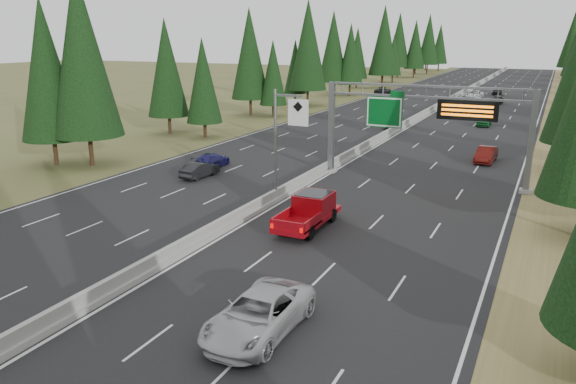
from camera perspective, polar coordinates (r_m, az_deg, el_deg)
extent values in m
cube|color=black|center=(92.21, 14.44, 7.93)|extent=(32.00, 260.00, 0.08)
cube|color=olive|center=(90.53, 25.60, 6.75)|extent=(3.60, 260.00, 0.06)
cube|color=#505728|center=(97.19, 4.01, 8.74)|extent=(3.60, 260.00, 0.06)
cube|color=gray|center=(92.19, 14.45, 8.04)|extent=(0.70, 260.00, 0.30)
cube|color=gray|center=(92.14, 14.47, 8.29)|extent=(0.30, 260.00, 0.60)
cube|color=slate|center=(48.58, 4.43, 6.52)|extent=(0.45, 0.45, 7.80)
cube|color=gray|center=(49.31, 4.34, 2.22)|extent=(0.90, 0.90, 0.30)
cube|color=slate|center=(45.45, 23.47, 4.64)|extent=(0.45, 0.45, 7.80)
cube|color=gray|center=(46.23, 22.97, 0.08)|extent=(0.90, 0.90, 0.30)
cube|color=slate|center=(45.89, 13.95, 10.39)|extent=(15.85, 0.35, 0.16)
cube|color=slate|center=(45.97, 13.89, 9.35)|extent=(15.85, 0.35, 0.16)
cube|color=#054C19|center=(46.66, 9.75, 8.02)|extent=(3.00, 0.10, 2.50)
cube|color=silver|center=(46.60, 9.73, 8.01)|extent=(2.85, 0.02, 2.35)
cube|color=#054C19|center=(46.23, 11.04, 9.76)|extent=(1.10, 0.10, 0.45)
cube|color=black|center=(45.23, 17.76, 7.91)|extent=(4.50, 0.40, 1.50)
cube|color=orange|center=(44.97, 17.76, 8.32)|extent=(3.80, 0.02, 0.18)
cube|color=orange|center=(45.01, 17.72, 7.88)|extent=(3.80, 0.02, 0.18)
cube|color=orange|center=(45.06, 17.69, 7.43)|extent=(3.80, 0.02, 0.18)
cylinder|color=slate|center=(39.69, -1.28, 4.65)|extent=(0.20, 0.20, 8.00)
cube|color=gray|center=(40.61, -1.25, -0.76)|extent=(0.50, 0.50, 0.20)
cube|color=slate|center=(38.72, 0.02, 9.77)|extent=(2.00, 0.15, 0.15)
cube|color=silver|center=(38.41, 1.03, 8.07)|extent=(1.50, 0.06, 1.80)
cylinder|color=black|center=(88.79, 26.75, 7.10)|extent=(0.40, 0.40, 1.99)
cone|color=black|center=(88.26, 27.25, 11.09)|extent=(4.49, 4.49, 10.47)
cylinder|color=black|center=(107.90, 26.93, 8.38)|extent=(0.40, 0.40, 2.26)
cylinder|color=black|center=(125.93, 26.94, 9.10)|extent=(0.40, 0.40, 1.86)
cylinder|color=black|center=(143.22, 27.11, 9.87)|extent=(0.40, 0.40, 2.83)
cylinder|color=black|center=(162.92, 26.76, 10.25)|extent=(0.40, 0.40, 1.94)
cone|color=black|center=(162.64, 27.02, 12.37)|extent=(4.36, 4.36, 10.18)
cylinder|color=black|center=(177.63, 26.61, 10.76)|extent=(0.40, 0.40, 3.02)
cone|color=black|center=(177.34, 26.99, 13.78)|extent=(6.79, 6.79, 15.84)
cylinder|color=black|center=(197.20, 26.55, 11.06)|extent=(0.40, 0.40, 2.76)
cone|color=black|center=(196.94, 26.86, 13.55)|extent=(6.22, 6.22, 14.51)
cylinder|color=black|center=(54.90, -19.37, 3.99)|extent=(0.40, 0.40, 2.79)
cone|color=black|center=(53.96, -20.22, 13.09)|extent=(6.28, 6.28, 14.64)
cylinder|color=black|center=(56.42, -22.54, 3.78)|extent=(0.40, 0.40, 2.40)
cone|color=black|center=(55.53, -23.36, 11.38)|extent=(5.41, 5.41, 12.63)
cylinder|color=black|center=(66.71, -8.42, 6.23)|extent=(0.40, 0.40, 1.84)
cone|color=black|center=(66.03, -8.62, 11.16)|extent=(4.14, 4.14, 9.67)
cylinder|color=black|center=(70.46, -11.93, 6.70)|extent=(0.40, 0.40, 2.19)
cone|color=black|center=(69.77, -12.25, 12.27)|extent=(4.94, 4.94, 11.52)
cylinder|color=black|center=(83.63, -1.49, 8.25)|extent=(0.40, 0.40, 1.78)
cone|color=black|center=(83.10, -1.52, 12.05)|extent=(4.00, 4.00, 9.32)
cylinder|color=black|center=(85.37, -3.82, 8.62)|extent=(0.40, 0.40, 2.50)
cone|color=black|center=(84.77, -3.92, 13.87)|extent=(5.63, 5.63, 13.14)
cylinder|color=black|center=(96.48, 2.01, 9.54)|extent=(0.40, 0.40, 2.79)
cone|color=black|center=(95.94, 2.06, 14.72)|extent=(6.27, 6.27, 14.64)
cylinder|color=black|center=(100.60, 0.74, 9.50)|extent=(0.40, 0.40, 1.77)
cone|color=black|center=(100.16, 0.75, 12.64)|extent=(3.97, 3.97, 9.27)
cylinder|color=black|center=(114.53, 6.27, 10.28)|extent=(0.40, 0.40, 2.24)
cone|color=black|center=(114.10, 6.38, 13.78)|extent=(5.04, 5.04, 11.76)
cylinder|color=black|center=(115.30, 4.54, 10.45)|extent=(0.40, 0.40, 2.62)
cone|color=black|center=(114.86, 4.63, 14.52)|extent=(5.89, 5.89, 13.75)
cylinder|color=black|center=(132.59, 9.56, 11.03)|extent=(0.40, 0.40, 2.91)
cone|color=black|center=(132.20, 9.74, 14.96)|extent=(6.56, 6.56, 15.30)
cylinder|color=black|center=(131.70, 6.96, 10.93)|extent=(0.40, 0.40, 2.15)
cone|color=black|center=(131.33, 7.06, 13.86)|extent=(4.85, 4.85, 11.31)
cylinder|color=black|center=(148.02, 10.55, 11.24)|extent=(0.40, 0.40, 1.90)
cone|color=black|center=(147.71, 10.67, 13.54)|extent=(4.27, 4.27, 9.96)
cylinder|color=black|center=(148.83, 9.52, 11.36)|extent=(0.40, 0.40, 2.12)
cone|color=black|center=(148.51, 9.64, 13.90)|extent=(4.77, 4.77, 11.12)
cylinder|color=black|center=(167.05, 12.65, 11.72)|extent=(0.40, 0.40, 2.54)
cone|color=black|center=(166.74, 12.81, 14.44)|extent=(5.72, 5.72, 13.34)
cylinder|color=black|center=(167.03, 11.07, 11.86)|extent=(0.40, 0.40, 2.86)
cone|color=black|center=(166.73, 11.23, 14.92)|extent=(6.43, 6.43, 15.00)
cylinder|color=black|center=(183.53, 13.94, 12.01)|extent=(0.40, 0.40, 2.88)
cone|color=black|center=(183.25, 14.13, 14.82)|extent=(6.48, 6.48, 15.13)
cylinder|color=black|center=(182.80, 12.79, 11.90)|extent=(0.40, 0.40, 1.81)
cone|color=black|center=(182.55, 12.90, 13.67)|extent=(4.08, 4.08, 9.51)
cylinder|color=black|center=(199.58, 15.02, 12.13)|extent=(0.40, 0.40, 2.45)
cone|color=black|center=(199.33, 15.18, 14.33)|extent=(5.51, 5.51, 12.86)
cylinder|color=black|center=(203.19, 13.78, 12.25)|extent=(0.40, 0.40, 2.31)
cone|color=black|center=(202.94, 13.92, 14.28)|extent=(5.19, 5.19, 12.11)
imported|color=#B8B7BC|center=(22.95, -2.98, -12.27)|extent=(2.84, 6.00, 1.65)
cylinder|color=black|center=(33.66, -0.72, -3.66)|extent=(0.33, 0.88, 0.88)
cylinder|color=black|center=(32.92, 2.20, -4.12)|extent=(0.33, 0.88, 0.88)
cylinder|color=black|center=(36.78, 1.77, -1.97)|extent=(0.33, 0.88, 0.88)
cylinder|color=black|center=(36.10, 4.48, -2.35)|extent=(0.33, 0.88, 0.88)
cube|color=#990911|center=(34.84, 2.01, -2.70)|extent=(2.19, 6.14, 0.33)
cube|color=#990911|center=(35.48, 2.66, -1.07)|extent=(2.08, 2.41, 1.21)
cube|color=black|center=(35.38, 2.67, -0.56)|extent=(1.87, 2.08, 0.60)
cube|color=#990911|center=(33.72, -0.73, -2.64)|extent=(0.11, 2.63, 0.66)
cube|color=#990911|center=(32.89, 2.54, -3.13)|extent=(0.11, 2.63, 0.66)
cube|color=#990911|center=(32.16, -0.10, -3.55)|extent=(2.19, 0.11, 0.66)
imported|color=#16612A|center=(79.01, 19.30, 6.88)|extent=(1.76, 4.24, 1.44)
imported|color=#530F0B|center=(56.10, 19.48, 3.60)|extent=(1.78, 4.48, 1.45)
imported|color=black|center=(106.15, 20.49, 8.77)|extent=(1.92, 4.53, 1.30)
imported|color=silver|center=(112.92, 18.44, 9.36)|extent=(3.02, 5.61, 1.50)
imported|color=black|center=(122.12, 20.47, 9.56)|extent=(1.68, 4.00, 1.35)
imported|color=black|center=(47.83, -8.95, 2.27)|extent=(1.67, 4.05, 1.31)
imported|color=navy|center=(51.15, -7.79, 3.21)|extent=(2.35, 4.80, 1.35)
imported|color=white|center=(74.56, 10.48, 7.04)|extent=(2.07, 4.48, 1.49)
imported|color=black|center=(116.93, 9.61, 10.12)|extent=(2.58, 5.38, 1.48)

